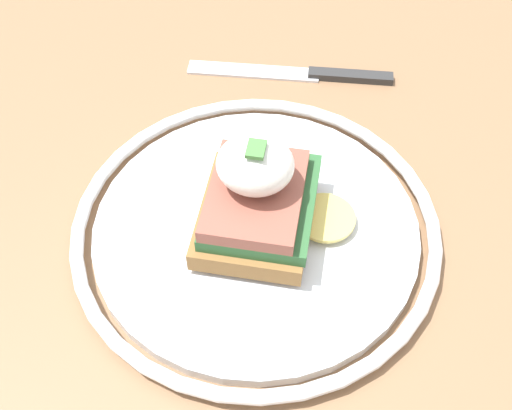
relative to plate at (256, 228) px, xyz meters
name	(u,v)px	position (x,y,z in m)	size (l,w,h in m)	color
dining_table	(271,284)	(0.03, -0.01, -0.12)	(1.11, 0.70, 0.73)	#846042
plate	(256,228)	(0.00, 0.00, 0.00)	(0.27, 0.27, 0.02)	silver
sandwich	(258,196)	(0.00, 0.00, 0.04)	(0.10, 0.11, 0.08)	olive
knife	(307,74)	(0.19, -0.01, -0.01)	(0.03, 0.19, 0.01)	#2D2D2D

